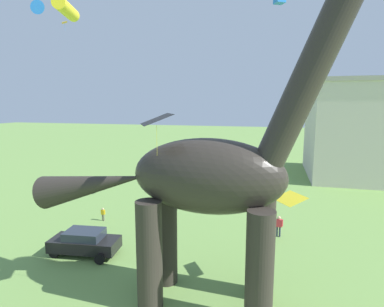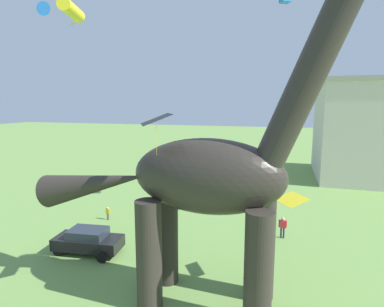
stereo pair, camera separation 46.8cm
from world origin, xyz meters
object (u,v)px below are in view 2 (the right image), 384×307
object	(u,v)px
person_photographer	(283,225)
kite_mid_center	(72,24)
kite_far_left	(291,199)
kite_mid_right	(66,10)
parked_sedan_left	(88,240)
person_near_flyer	(108,212)
kite_near_low	(156,119)
dinosaur_sculpture	(206,176)

from	to	relation	value
person_photographer	kite_mid_center	world-z (taller)	kite_mid_center
kite_mid_center	person_photographer	bearing A→B (deg)	-19.45
kite_far_left	kite_mid_right	size ratio (longest dim) A/B	0.58
kite_mid_right	parked_sedan_left	bearing A→B (deg)	-45.20
person_near_flyer	kite_mid_center	bearing A→B (deg)	33.26
person_near_flyer	person_photographer	size ratio (longest dim) A/B	0.70
parked_sedan_left	kite_near_low	xyz separation A→B (m)	(6.27, -3.55, 7.84)
person_photographer	kite_mid_right	xyz separation A→B (m)	(-14.34, -3.11, 14.46)
kite_far_left	parked_sedan_left	bearing A→B (deg)	178.10
person_near_flyer	kite_near_low	world-z (taller)	kite_near_low
kite_mid_center	kite_mid_right	bearing A→B (deg)	-55.22
person_photographer	kite_near_low	bearing A→B (deg)	-138.81
person_near_flyer	person_photographer	xyz separation A→B (m)	(13.58, 0.37, 0.27)
dinosaur_sculpture	kite_near_low	size ratio (longest dim) A/B	7.51
person_near_flyer	kite_mid_right	distance (m)	15.01
parked_sedan_left	kite_mid_right	bearing A→B (deg)	128.51
kite_mid_right	kite_mid_center	xyz separation A→B (m)	(-7.53, 10.83, 2.12)
parked_sedan_left	kite_mid_center	distance (m)	23.74
kite_near_low	dinosaur_sculpture	bearing A→B (deg)	22.53
dinosaur_sculpture	kite_mid_right	distance (m)	15.29
parked_sedan_left	kite_far_left	world-z (taller)	kite_far_left
kite_near_low	kite_mid_center	xyz separation A→B (m)	(-16.43, 17.04, 8.85)
kite_mid_center	dinosaur_sculpture	bearing A→B (deg)	-41.31
parked_sedan_left	kite_far_left	distance (m)	12.65
dinosaur_sculpture	kite_mid_center	world-z (taller)	kite_mid_center
dinosaur_sculpture	person_photographer	bearing A→B (deg)	60.75
person_near_flyer	parked_sedan_left	bearing A→B (deg)	-173.27
kite_near_low	person_near_flyer	bearing A→B (deg)	132.31
kite_mid_center	parked_sedan_left	bearing A→B (deg)	-53.01
dinosaur_sculpture	person_near_flyer	bearing A→B (deg)	134.13
person_photographer	kite_far_left	distance (m)	7.23
kite_near_low	kite_mid_right	bearing A→B (deg)	145.14
kite_mid_right	person_near_flyer	bearing A→B (deg)	74.50
person_near_flyer	kite_far_left	world-z (taller)	kite_far_left
parked_sedan_left	person_photographer	size ratio (longest dim) A/B	2.89
person_near_flyer	person_photographer	distance (m)	13.58
dinosaur_sculpture	kite_mid_right	xyz separation A→B (m)	(-10.91, 5.37, 9.27)
dinosaur_sculpture	kite_far_left	world-z (taller)	dinosaur_sculpture
dinosaur_sculpture	kite_near_low	distance (m)	3.34
parked_sedan_left	kite_near_low	size ratio (longest dim) A/B	1.94
parked_sedan_left	person_photographer	bearing A→B (deg)	19.94
parked_sedan_left	kite_mid_center	bearing A→B (deg)	120.70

